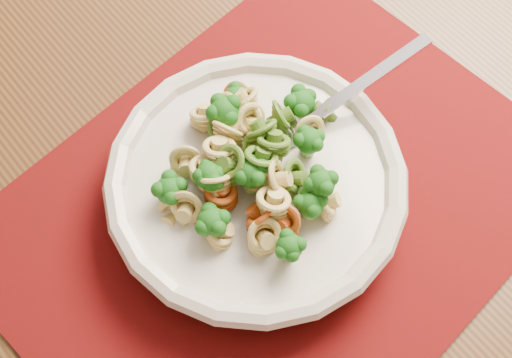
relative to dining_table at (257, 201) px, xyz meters
name	(u,v)px	position (x,y,z in m)	size (l,w,h in m)	color
dining_table	(257,201)	(0.00, 0.00, 0.00)	(1.49, 1.20, 0.78)	#563718
placemat	(275,208)	(-0.01, -0.06, 0.12)	(0.47, 0.37, 0.00)	#59030C
pasta_bowl	(256,184)	(-0.02, -0.05, 0.15)	(0.26, 0.26, 0.05)	beige
pasta_broccoli_heap	(256,176)	(-0.02, -0.05, 0.17)	(0.22, 0.22, 0.06)	tan
fork	(296,130)	(0.03, -0.02, 0.17)	(0.19, 0.02, 0.01)	silver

